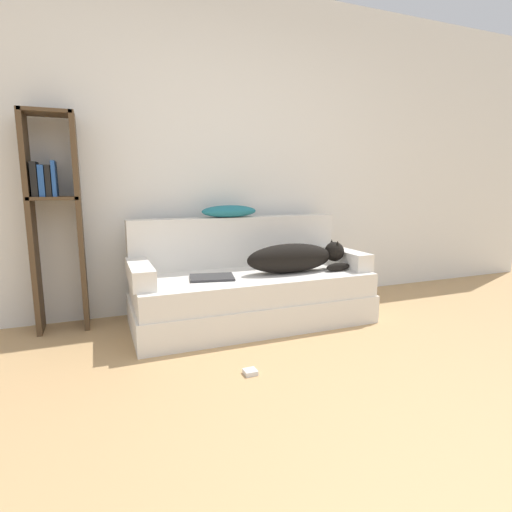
% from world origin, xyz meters
% --- Properties ---
extents(ground_plane, '(20.00, 20.00, 0.00)m').
position_xyz_m(ground_plane, '(0.00, 0.00, 0.00)').
color(ground_plane, tan).
extents(wall_back, '(7.82, 0.06, 2.70)m').
position_xyz_m(wall_back, '(0.00, 2.33, 1.35)').
color(wall_back, white).
rests_on(wall_back, ground_plane).
extents(couch, '(1.83, 0.82, 0.39)m').
position_xyz_m(couch, '(0.20, 1.76, 0.19)').
color(couch, silver).
rests_on(couch, ground_plane).
extents(couch_backrest, '(1.79, 0.15, 0.41)m').
position_xyz_m(couch_backrest, '(0.20, 2.10, 0.60)').
color(couch_backrest, silver).
rests_on(couch_backrest, couch).
extents(couch_arm_left, '(0.15, 0.63, 0.14)m').
position_xyz_m(couch_arm_left, '(-0.64, 1.76, 0.46)').
color(couch_arm_left, silver).
rests_on(couch_arm_left, couch).
extents(couch_arm_right, '(0.15, 0.63, 0.14)m').
position_xyz_m(couch_arm_right, '(1.03, 1.76, 0.46)').
color(couch_arm_right, silver).
rests_on(couch_arm_right, couch).
extents(dog, '(0.84, 0.24, 0.24)m').
position_xyz_m(dog, '(0.53, 1.67, 0.51)').
color(dog, black).
rests_on(dog, couch).
extents(laptop, '(0.36, 0.29, 0.02)m').
position_xyz_m(laptop, '(-0.14, 1.69, 0.40)').
color(laptop, '#2D2D30').
rests_on(laptop, couch).
extents(throw_pillow, '(0.47, 0.21, 0.10)m').
position_xyz_m(throw_pillow, '(0.13, 2.10, 0.85)').
color(throw_pillow, teal).
rests_on(throw_pillow, couch_backrest).
extents(bookshelf, '(0.35, 0.26, 1.57)m').
position_xyz_m(bookshelf, '(-1.18, 2.15, 0.89)').
color(bookshelf, '#4C3823').
rests_on(bookshelf, ground_plane).
extents(power_adapter, '(0.07, 0.07, 0.03)m').
position_xyz_m(power_adapter, '(-0.14, 0.92, 0.01)').
color(power_adapter, silver).
rests_on(power_adapter, ground_plane).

